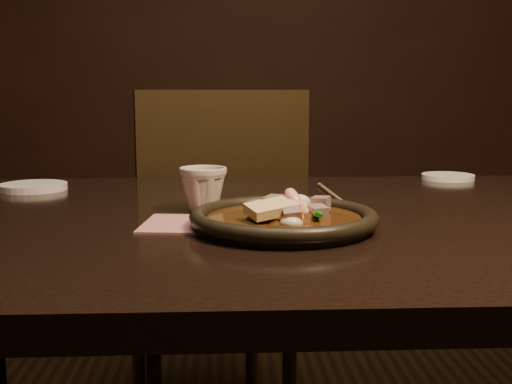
{
  "coord_description": "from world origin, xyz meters",
  "views": [
    {
      "loc": [
        -0.2,
        -1.0,
        0.94
      ],
      "look_at": [
        -0.16,
        -0.08,
        0.8
      ],
      "focal_mm": 45.0,
      "sensor_mm": 36.0,
      "label": 1
    }
  ],
  "objects_px": {
    "table": "(349,260)",
    "tea_cup": "(203,188)",
    "chair": "(213,253)",
    "plate": "(284,219)"
  },
  "relations": [
    {
      "from": "table",
      "to": "tea_cup",
      "type": "xyz_separation_m",
      "value": [
        -0.24,
        0.03,
        0.12
      ]
    },
    {
      "from": "table",
      "to": "plate",
      "type": "bearing_deg",
      "value": -137.5
    },
    {
      "from": "chair",
      "to": "plate",
      "type": "height_order",
      "value": "chair"
    },
    {
      "from": "plate",
      "to": "tea_cup",
      "type": "relative_size",
      "value": 3.45
    },
    {
      "from": "tea_cup",
      "to": "table",
      "type": "bearing_deg",
      "value": -8.03
    },
    {
      "from": "chair",
      "to": "tea_cup",
      "type": "height_order",
      "value": "chair"
    },
    {
      "from": "plate",
      "to": "tea_cup",
      "type": "height_order",
      "value": "tea_cup"
    },
    {
      "from": "chair",
      "to": "plate",
      "type": "relative_size",
      "value": 3.51
    },
    {
      "from": "chair",
      "to": "plate",
      "type": "xyz_separation_m",
      "value": [
        0.12,
        -0.79,
        0.25
      ]
    },
    {
      "from": "table",
      "to": "plate",
      "type": "height_order",
      "value": "plate"
    }
  ]
}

